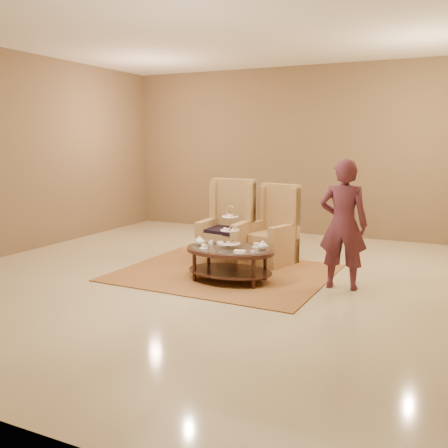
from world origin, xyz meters
The scene contains 9 objects.
ground centered at (0.00, 0.00, 0.00)m, with size 8.00×8.00×0.00m, color beige.
ceiling centered at (0.00, 0.00, 0.00)m, with size 8.00×8.00×0.02m, color silver.
wall_back centered at (0.00, 4.00, 1.75)m, with size 8.00×0.04×3.50m, color olive.
wall_left centered at (-4.00, 0.00, 1.75)m, with size 0.04×8.00×3.50m, color olive.
rug centered at (-0.10, 0.32, 0.01)m, with size 3.11×2.61×0.02m.
tea_table centered at (0.15, -0.04, 0.39)m, with size 1.32×0.93×1.08m.
armchair_left centered at (-0.33, 0.93, 0.46)m, with size 0.74×0.77×1.36m.
armchair_right centered at (0.33, 1.23, 0.43)m, with size 0.87×0.88×1.28m.
person centered at (1.65, 0.30, 0.87)m, with size 0.67×0.46×1.75m.
Camera 1 is at (3.03, -6.27, 1.98)m, focal length 40.00 mm.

